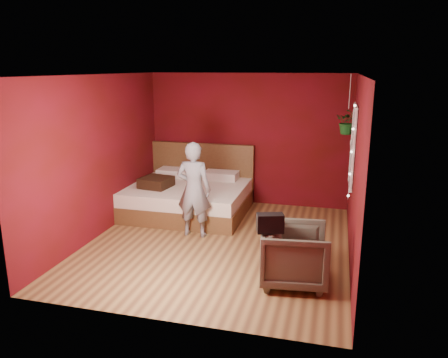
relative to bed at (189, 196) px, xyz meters
The scene contains 10 objects.
floor 1.70m from the bed, 55.33° to the right, with size 4.50×4.50×0.00m, color olive.
room_walls 2.16m from the bed, 55.33° to the right, with size 4.04×4.54×2.62m.
window 3.18m from the bed, ahead, with size 0.05×0.97×1.27m.
fairy_lights 3.28m from the bed, 19.06° to the right, with size 0.04×0.04×1.45m.
bed is the anchor object (origin of this frame).
person 1.32m from the bed, 67.16° to the right, with size 0.57×0.38×1.57m, color gray.
armchair 3.26m from the bed, 46.56° to the right, with size 0.82×0.84×0.77m, color #5E5C4A.
handbag 3.32m from the bed, 53.41° to the right, with size 0.32×0.16×0.23m, color black.
throw_pillow 0.71m from the bed, 146.47° to the right, with size 0.52×0.52×0.18m, color #331D11.
hanging_plant 3.20m from the bed, ahead, with size 0.40×0.35×1.01m.
Camera 1 is at (1.72, -6.21, 2.72)m, focal length 35.00 mm.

